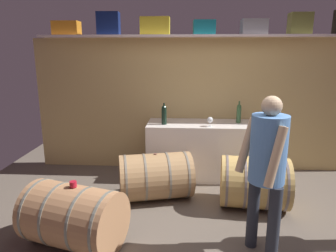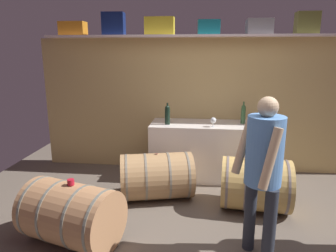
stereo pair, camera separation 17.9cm
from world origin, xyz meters
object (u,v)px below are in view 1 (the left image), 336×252
toolcase_navy (109,24)px  wine_bottle_green (239,113)px  wine_bottle_dark (164,114)px  toolcase_teal (204,28)px  toolcase_grey (254,27)px  toolcase_yellow (155,26)px  toolcase_olive (300,24)px  visitor_tasting (267,161)px  work_cabinet (200,150)px  toolcase_orange (67,28)px  tasting_cup (73,184)px  wine_glass (210,120)px  wine_barrel_near (74,216)px  wine_barrel_flank (155,176)px  wine_barrel_far (254,182)px

toolcase_navy → wine_bottle_green: (1.97, -0.18, -1.30)m
wine_bottle_green → wine_bottle_dark: bearing=-171.1°
toolcase_teal → toolcase_grey: bearing=-3.2°
toolcase_navy → toolcase_grey: size_ratio=0.92×
toolcase_yellow → wine_bottle_green: 1.80m
toolcase_olive → visitor_tasting: (-0.90, -2.12, -1.35)m
work_cabinet → toolcase_yellow: bearing=161.1°
toolcase_olive → work_cabinet: size_ratio=0.19×
toolcase_navy → visitor_tasting: (1.90, -2.12, -1.36)m
wine_bottle_dark → work_cabinet: bearing=11.7°
toolcase_orange → toolcase_teal: bearing=-0.7°
work_cabinet → tasting_cup: work_cabinet is taller
toolcase_navy → visitor_tasting: 3.15m
toolcase_grey → toolcase_olive: toolcase_olive is taller
toolcase_orange → toolcase_teal: 2.07m
toolcase_grey → wine_glass: bearing=-144.5°
wine_barrel_near → tasting_cup: 0.34m
wine_bottle_dark → toolcase_olive: bearing=10.3°
toolcase_navy → wine_barrel_flank: 2.37m
toolcase_yellow → toolcase_teal: bearing=-0.1°
toolcase_orange → wine_bottle_green: size_ratio=1.19×
toolcase_grey → tasting_cup: bearing=-134.0°
toolcase_grey → toolcase_olive: bearing=0.2°
tasting_cup → wine_bottle_green: bearing=45.9°
wine_barrel_near → wine_barrel_flank: (0.70, 1.06, -0.01)m
toolcase_olive → tasting_cup: (-2.69, -2.09, -1.62)m
toolcase_yellow → tasting_cup: toolcase_yellow is taller
toolcase_navy → tasting_cup: toolcase_navy is taller
toolcase_orange → work_cabinet: (2.04, -0.24, -1.81)m
toolcase_orange → tasting_cup: size_ratio=5.80×
wine_glass → toolcase_teal: bearing=102.0°
toolcase_grey → wine_barrel_far: bearing=-95.6°
toolcase_orange → wine_glass: toolcase_orange is taller
toolcase_teal → wine_glass: toolcase_teal is taller
toolcase_olive → tasting_cup: bearing=-141.9°
wine_glass → wine_barrel_far: 1.09m
toolcase_navy → tasting_cup: size_ratio=4.94×
toolcase_navy → toolcase_teal: 1.43m
toolcase_grey → tasting_cup: 3.32m
wine_bottle_dark → wine_barrel_far: bearing=-35.8°
toolcase_olive → wine_barrel_flank: toolcase_olive is taller
toolcase_navy → toolcase_yellow: (0.70, 0.00, -0.04)m
toolcase_yellow → visitor_tasting: (1.20, -2.12, -1.32)m
wine_bottle_dark → wine_barrel_flank: 0.97m
toolcase_yellow → wine_glass: toolcase_yellow is taller
wine_barrel_flank → wine_bottle_dark: bearing=70.4°
toolcase_orange → visitor_tasting: toolcase_orange is taller
toolcase_olive → wine_barrel_near: (-2.71, -2.09, -1.97)m
toolcase_navy → tasting_cup: 2.66m
toolcase_teal → wine_bottle_dark: (-0.57, -0.35, -1.24)m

